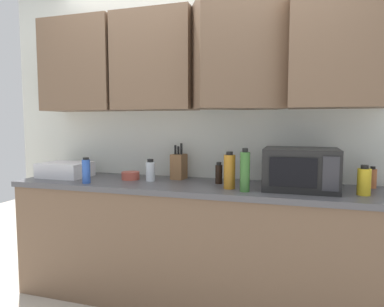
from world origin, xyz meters
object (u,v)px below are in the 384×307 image
(dish_rack, at_px, (65,170))
(bottle_yellow_mustard, at_px, (364,181))
(knife_block, at_px, (179,166))
(bottle_clear_tall, at_px, (150,171))
(bottle_green_oil, at_px, (245,171))
(bottle_spice_jar, at_px, (372,178))
(bottle_amber_vinegar, at_px, (229,171))
(microwave, at_px, (301,169))
(bottle_soy_dark, at_px, (219,174))
(bottle_blue_cleaner, at_px, (86,171))
(bowl_ceramic_small, at_px, (131,176))

(dish_rack, xyz_separation_m, bottle_yellow_mustard, (2.24, -0.07, 0.03))
(dish_rack, height_order, knife_block, knife_block)
(bottle_clear_tall, bearing_deg, bottle_green_oil, -14.58)
(bottle_spice_jar, bearing_deg, knife_block, -178.82)
(knife_block, height_order, bottle_green_oil, knife_block)
(bottle_amber_vinegar, bearing_deg, microwave, 12.50)
(bottle_soy_dark, height_order, bottle_blue_cleaner, bottle_blue_cleaner)
(bottle_soy_dark, height_order, bottle_clear_tall, bottle_clear_tall)
(dish_rack, distance_m, bottle_amber_vinegar, 1.41)
(dish_rack, height_order, bottle_amber_vinegar, bottle_amber_vinegar)
(bottle_yellow_mustard, bearing_deg, knife_block, 169.47)
(microwave, height_order, bottle_amber_vinegar, microwave)
(dish_rack, bearing_deg, bottle_soy_dark, 2.81)
(bottle_soy_dark, bearing_deg, knife_block, 162.50)
(bottle_yellow_mustard, distance_m, bowl_ceramic_small, 1.67)
(bottle_green_oil, relative_size, bottle_clear_tall, 1.68)
(bowl_ceramic_small, bearing_deg, bottle_green_oil, -12.81)
(microwave, xyz_separation_m, bottle_soy_dark, (-0.58, 0.06, -0.07))
(microwave, distance_m, knife_block, 0.94)
(bottle_soy_dark, relative_size, bottle_yellow_mustard, 0.85)
(microwave, height_order, bottle_spice_jar, microwave)
(dish_rack, height_order, bottle_green_oil, bottle_green_oil)
(bottle_spice_jar, xyz_separation_m, bowl_ceramic_small, (-1.76, -0.17, -0.04))
(bottle_green_oil, relative_size, bottle_blue_cleaner, 1.48)
(bottle_soy_dark, relative_size, bowl_ceramic_small, 1.13)
(bottle_clear_tall, bearing_deg, knife_block, 40.60)
(microwave, height_order, bowl_ceramic_small, microwave)
(knife_block, relative_size, bottle_green_oil, 1.01)
(bowl_ceramic_small, bearing_deg, bottle_yellow_mustard, -3.63)
(bottle_green_oil, relative_size, bottle_amber_vinegar, 1.12)
(dish_rack, distance_m, bottle_blue_cleaner, 0.41)
(bottle_amber_vinegar, bearing_deg, dish_rack, 175.77)
(knife_block, distance_m, bowl_ceramic_small, 0.39)
(knife_block, distance_m, bottle_clear_tall, 0.24)
(knife_block, relative_size, bottle_spice_jar, 1.92)
(bottle_blue_cleaner, relative_size, bottle_yellow_mustard, 1.02)
(bottle_green_oil, xyz_separation_m, bowl_ceramic_small, (-0.94, 0.21, -0.10))
(microwave, distance_m, dish_rack, 1.87)
(dish_rack, height_order, bottle_blue_cleaner, bottle_blue_cleaner)
(bottle_green_oil, xyz_separation_m, bottle_blue_cleaner, (-1.17, -0.04, -0.04))
(bottle_blue_cleaner, xyz_separation_m, bottle_amber_vinegar, (1.06, 0.11, 0.03))
(bottle_green_oil, distance_m, bottle_amber_vinegar, 0.14)
(bottle_blue_cleaner, relative_size, bottle_spice_jar, 1.28)
(knife_block, bearing_deg, bowl_ceramic_small, -159.10)
(knife_block, xyz_separation_m, bottle_yellow_mustard, (1.30, -0.24, -0.02))
(bottle_amber_vinegar, xyz_separation_m, bowl_ceramic_small, (-0.82, 0.14, -0.09))
(bottle_soy_dark, bearing_deg, dish_rack, -177.19)
(bottle_spice_jar, xyz_separation_m, bottle_amber_vinegar, (-0.94, -0.31, 0.05))
(bottle_green_oil, xyz_separation_m, bottle_yellow_mustard, (0.73, 0.11, -0.05))
(bottle_blue_cleaner, height_order, bottle_yellow_mustard, bottle_blue_cleaner)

